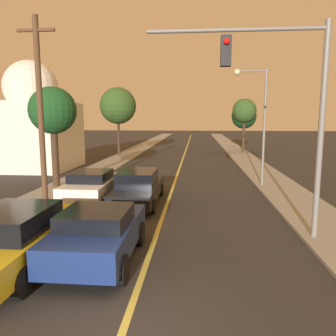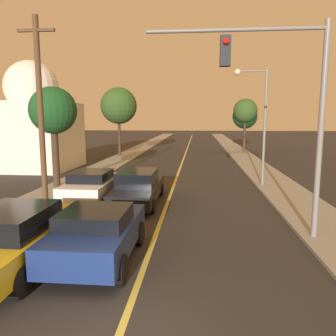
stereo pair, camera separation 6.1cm
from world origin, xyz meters
name	(u,v)px [view 2 (the right image)]	position (x,y,z in m)	size (l,w,h in m)	color
ground_plane	(119,335)	(0.00, 0.00, 0.00)	(200.00, 200.00, 0.00)	#2D2B28
road_surface	(187,149)	(0.00, 36.00, 0.01)	(9.45, 80.00, 0.01)	#2D2B28
sidewalk_left	(140,148)	(-5.97, 36.00, 0.06)	(2.50, 80.00, 0.12)	gray
sidewalk_right	(235,149)	(5.97, 36.00, 0.06)	(2.50, 80.00, 0.12)	gray
car_near_lane_front	(97,233)	(-1.32, 3.02, 0.80)	(2.06, 3.98, 1.50)	navy
car_near_lane_second	(138,187)	(-1.32, 9.17, 0.77)	(1.94, 5.18, 1.55)	black
car_outer_lane_front	(16,236)	(-3.40, 2.58, 0.81)	(2.12, 5.12, 1.58)	gold
car_outer_lane_second	(92,186)	(-3.40, 8.96, 0.82)	(1.95, 4.24, 1.54)	white
traffic_signal_mast	(281,93)	(3.89, 5.19, 4.65)	(5.48, 0.42, 6.65)	slate
streetlamp_right	(257,110)	(4.62, 13.53, 4.33)	(1.84, 0.36, 6.47)	slate
utility_pole_left	(40,110)	(-5.32, 8.27, 4.25)	(1.60, 0.24, 7.94)	#513823
tree_left_near	(119,106)	(-6.56, 27.34, 5.11)	(3.62, 3.62, 6.82)	#3D2B1C
tree_left_far	(53,112)	(-6.47, 12.04, 4.24)	(2.54, 2.54, 5.46)	#3D2B1C
tree_right_near	(245,117)	(6.75, 33.66, 4.09)	(2.85, 2.85, 5.41)	#4C3823
tree_right_far	(245,111)	(6.61, 32.51, 4.69)	(2.68, 2.68, 5.95)	#3D2B1C
domed_building_left	(34,124)	(-11.19, 18.94, 3.49)	(5.93, 5.93, 8.17)	silver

